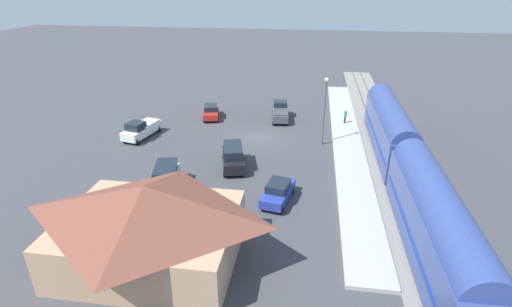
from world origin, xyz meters
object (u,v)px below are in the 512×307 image
sedan_blue (278,191)px  light_pole_near_platform (325,103)px  station_building (148,223)px  pedestrian_on_platform (345,115)px  sedan_red (211,112)px  pickup_white (141,129)px  passenger_train (407,162)px  suv_black (233,156)px  suv_silver (166,177)px  pickup_charcoal (280,112)px

sedan_blue → light_pole_near_platform: (-3.72, -12.55, 3.85)m
station_building → pedestrian_on_platform: bearing=-117.0°
sedan_blue → sedan_red: (10.65, -19.35, 0.00)m
pickup_white → light_pole_near_platform: bearing=-177.4°
passenger_train → sedan_blue: bearing=16.6°
passenger_train → sedan_red: 26.74m
sedan_blue → pickup_white: 20.48m
suv_black → suv_silver: 7.05m
passenger_train → suv_black: 15.69m
pickup_white → light_pole_near_platform: size_ratio=0.76×
pickup_white → sedan_red: 9.94m
pickup_white → station_building: bearing=115.1°
station_building → light_pole_near_platform: (-11.20, -21.00, 1.88)m
pedestrian_on_platform → sedan_blue: 20.21m
pedestrian_on_platform → sedan_blue: size_ratio=0.36×
pedestrian_on_platform → pickup_charcoal: pickup_charcoal is taller
station_building → pedestrian_on_platform: 30.97m
passenger_train → station_building: size_ratio=2.94×
sedan_blue → sedan_red: bearing=-61.2°
suv_black → light_pole_near_platform: (-8.61, -6.98, 3.58)m
pickup_white → sedan_red: bearing=-128.8°
station_building → sedan_red: bearing=-83.5°
sedan_blue → pickup_charcoal: bearing=-85.4°
pickup_white → sedan_blue: bearing=145.5°
sedan_blue → pickup_white: bearing=-34.5°
pedestrian_on_platform → sedan_blue: (6.55, 19.11, -0.40)m
pedestrian_on_platform → suv_black: (11.44, 13.55, -0.13)m
suv_black → suv_silver: bearing=45.7°
passenger_train → suv_silver: 20.57m
pickup_charcoal → light_pole_near_platform: size_ratio=0.75×
suv_black → sedan_blue: bearing=131.3°
pickup_white → pickup_charcoal: bearing=-150.7°
passenger_train → suv_silver: size_ratio=6.61×
sedan_blue → sedan_red: same height
suv_black → suv_silver: same height
passenger_train → light_pole_near_platform: (6.80, -9.41, 1.87)m
station_building → pickup_white: size_ratio=2.06×
suv_black → pickup_white: size_ratio=0.92×
pedestrian_on_platform → pickup_white: 24.61m
suv_black → pickup_white: 13.42m
station_building → pickup_charcoal: size_ratio=2.10×
suv_black → light_pole_near_platform: size_ratio=0.70×
pedestrian_on_platform → light_pole_near_platform: light_pole_near_platform is taller
sedan_red → light_pole_near_platform: bearing=154.7°
pedestrian_on_platform → sedan_red: pedestrian_on_platform is taller
suv_black → pickup_charcoal: bearing=-102.6°
suv_black → sedan_blue: size_ratio=1.09×
passenger_train → pickup_charcoal: size_ratio=6.18×
suv_silver → light_pole_near_platform: (-13.53, -12.03, 3.58)m
passenger_train → suv_silver: passenger_train is taller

